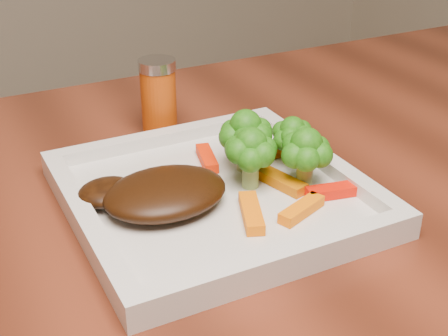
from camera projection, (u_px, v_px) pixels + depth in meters
name	position (u px, v px, depth m)	size (l,w,h in m)	color
plate	(215.00, 199.00, 0.60)	(0.27, 0.27, 0.01)	silver
steak	(165.00, 193.00, 0.57)	(0.12, 0.09, 0.03)	black
broccoli_0	(245.00, 138.00, 0.62)	(0.06, 0.06, 0.07)	#2A7A14
broccoli_1	(292.00, 135.00, 0.64)	(0.05, 0.05, 0.06)	#106511
broccoli_2	(305.00, 159.00, 0.60)	(0.06, 0.06, 0.06)	#276B11
broccoli_3	(251.00, 158.00, 0.60)	(0.06, 0.06, 0.06)	#2C6D12
carrot_0	(302.00, 209.00, 0.56)	(0.05, 0.01, 0.01)	orange
carrot_1	(336.00, 191.00, 0.59)	(0.06, 0.02, 0.01)	red
carrot_2	(251.00, 213.00, 0.56)	(0.06, 0.02, 0.01)	#FF7004
carrot_3	(286.00, 149.00, 0.67)	(0.05, 0.01, 0.01)	#CC4F03
carrot_4	(207.00, 158.00, 0.65)	(0.05, 0.01, 0.01)	red
carrot_5	(278.00, 180.00, 0.61)	(0.06, 0.02, 0.01)	#CA6503
spice_shaker	(159.00, 98.00, 0.72)	(0.04, 0.04, 0.09)	#AB3D09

